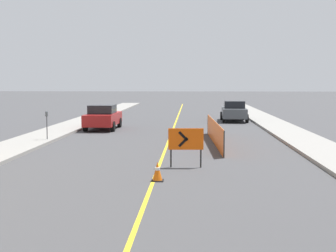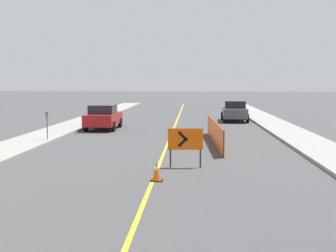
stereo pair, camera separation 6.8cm
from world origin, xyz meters
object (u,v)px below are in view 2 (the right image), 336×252
at_px(parking_meter_far_curb, 47,119).
at_px(parked_car_curb_mid, 235,111).
at_px(traffic_cone_third, 157,171).
at_px(arrow_barricade_primary, 185,140).
at_px(parked_car_curb_near, 103,117).

bearing_deg(parking_meter_far_curb, parked_car_curb_mid, 50.63).
distance_m(traffic_cone_third, parking_meter_far_curb, 11.01).
bearing_deg(arrow_barricade_primary, parked_car_curb_near, 109.82).
height_order(parked_car_curb_near, parking_meter_far_curb, parking_meter_far_curb).
xyz_separation_m(traffic_cone_third, parked_car_curb_mid, (4.34, 21.96, 0.50)).
bearing_deg(arrow_barricade_primary, parking_meter_far_curb, 134.08).
bearing_deg(parked_car_curb_near, traffic_cone_third, -72.93).
distance_m(arrow_barricade_primary, parked_car_curb_mid, 19.92).
xyz_separation_m(parked_car_curb_near, parked_car_curb_mid, (8.97, 6.54, 0.00)).
height_order(arrow_barricade_primary, parking_meter_far_curb, parking_meter_far_curb).
xyz_separation_m(traffic_cone_third, parking_meter_far_curb, (-6.29, 9.00, 0.86)).
bearing_deg(parked_car_curb_near, arrow_barricade_primary, -66.89).
bearing_deg(arrow_barricade_primary, traffic_cone_third, -112.94).
distance_m(arrow_barricade_primary, parked_car_curb_near, 14.18).
bearing_deg(parking_meter_far_curb, parked_car_curb_near, 75.52).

